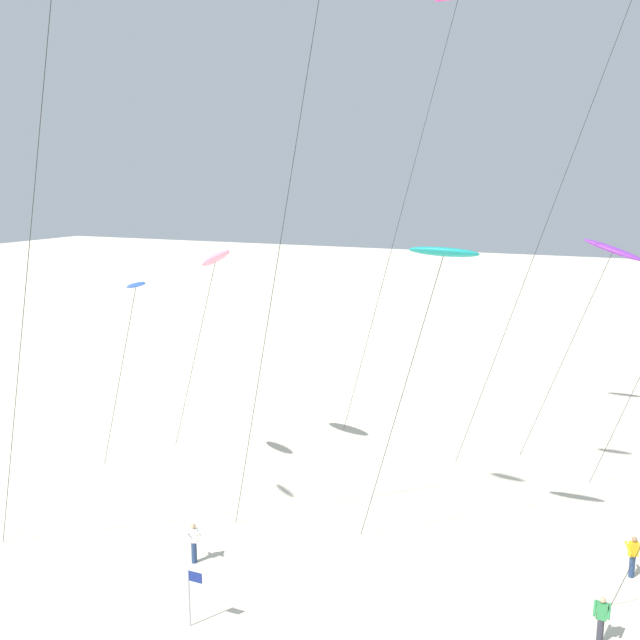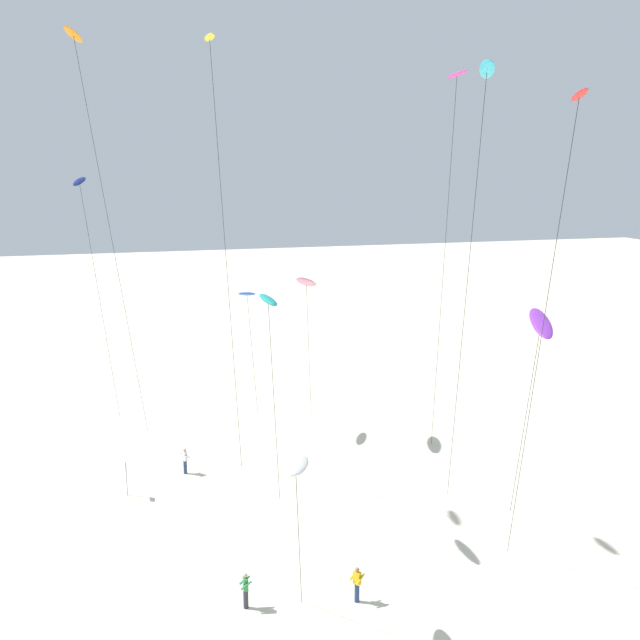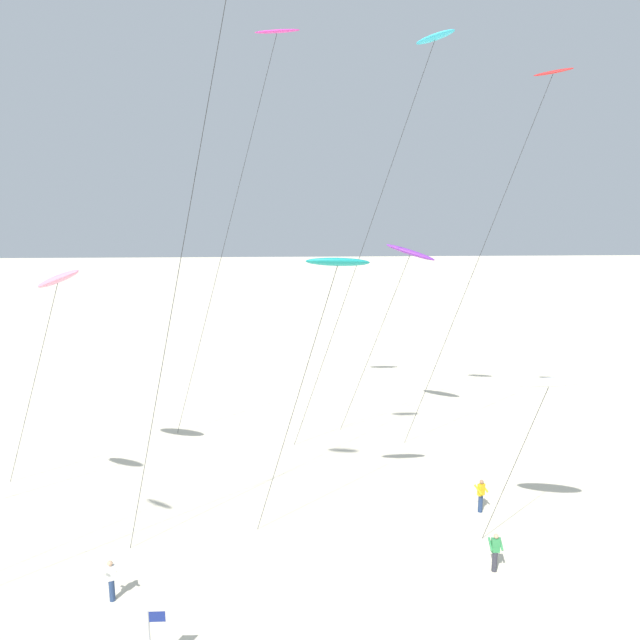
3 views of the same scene
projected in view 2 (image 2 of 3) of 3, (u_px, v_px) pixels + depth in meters
The scene contains 16 objects.
ground_plane at pixel (156, 531), 38.77m from camera, with size 260.00×260.00×0.00m, color beige.
kite_blue at pixel (247, 295), 51.44m from camera, with size 4.95×2.30×10.54m.
kite_teal at pixel (268, 301), 36.14m from camera, with size 4.90×1.67×12.80m.
kite_white at pixel (296, 465), 28.65m from camera, with size 3.92×2.06×7.97m.
kite_purple at pixel (541, 324), 34.49m from camera, with size 5.60×2.35×12.33m.
kite_cyan at pixel (486, 82), 31.20m from camera, with size 8.40×3.28×23.40m.
kite_magenta at pixel (456, 87), 39.35m from camera, with size 8.06×2.76×23.93m.
kite_yellow at pixel (211, 57), 36.41m from camera, with size 6.72×2.29×25.33m.
kite_pink at pixel (306, 283), 50.24m from camera, with size 5.51×2.67×11.89m.
kite_navy at pixel (81, 191), 47.19m from camera, with size 5.63×2.21×18.39m.
kite_orange at pixel (78, 61), 39.67m from camera, with size 9.70×3.67×26.24m.
kite_red at pixel (575, 122), 25.83m from camera, with size 7.82×3.02×21.66m.
kite_flyer_nearest at pixel (357, 583), 32.35m from camera, with size 0.71×0.70×1.67m.
kite_flyer_middle at pixel (185, 460), 45.85m from camera, with size 0.69×0.67×1.67m.
kite_flyer_furthest at pixel (246, 589), 31.90m from camera, with size 0.53×0.51×1.67m.
marker_flag at pixel (126, 473), 42.55m from camera, with size 0.57×0.05×2.10m.
Camera 2 is at (36.63, -1.18, 19.03)m, focal length 41.10 mm.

